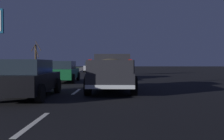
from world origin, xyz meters
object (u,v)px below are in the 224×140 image
at_px(sedan_blue, 111,70).
at_px(sedan_green, 63,71).
at_px(pickup_truck, 112,71).
at_px(sedan_silver, 91,67).
at_px(bare_tree_far, 36,57).
at_px(sedan_black, 27,78).

distance_m(sedan_blue, sedan_green, 5.99).
bearing_deg(pickup_truck, sedan_silver, 7.90).
xyz_separation_m(sedan_blue, bare_tree_far, (14.37, 11.56, 1.46)).
xyz_separation_m(sedan_silver, bare_tree_far, (-1.06, 8.19, 1.46)).
bearing_deg(sedan_green, sedan_black, -178.40).
bearing_deg(bare_tree_far, sedan_green, -157.11).
height_order(sedan_green, bare_tree_far, bare_tree_far).
relative_size(pickup_truck, sedan_blue, 1.24).
bearing_deg(sedan_silver, bare_tree_far, 97.37).
bearing_deg(sedan_green, bare_tree_far, 22.89).
relative_size(sedan_silver, sedan_green, 0.99).
xyz_separation_m(pickup_truck, sedan_blue, (10.51, 0.23, -0.20)).
relative_size(sedan_blue, sedan_green, 0.99).
relative_size(sedan_silver, sedan_black, 0.99).
distance_m(sedan_blue, bare_tree_far, 18.50).
height_order(sedan_silver, bare_tree_far, bare_tree_far).
bearing_deg(bare_tree_far, sedan_black, -163.03).
bearing_deg(sedan_silver, sedan_black, -179.64).
bearing_deg(sedan_black, bare_tree_far, 16.97).
xyz_separation_m(sedan_silver, sedan_green, (-20.36, 0.05, 0.00)).
distance_m(sedan_silver, sedan_black, 28.49).
height_order(sedan_black, sedan_green, same).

